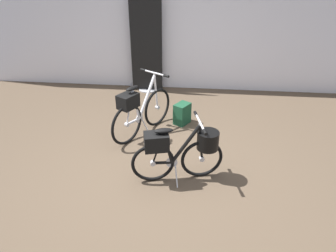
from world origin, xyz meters
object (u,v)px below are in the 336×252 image
at_px(floor_banner_stand, 146,50).
at_px(display_bike_left, 139,110).
at_px(backpack_on_floor, 182,114).
at_px(folding_bike_foreground, 182,150).

height_order(floor_banner_stand, display_bike_left, floor_banner_stand).
bearing_deg(backpack_on_floor, folding_bike_foreground, -86.76).
distance_m(display_bike_left, backpack_on_floor, 0.79).
bearing_deg(floor_banner_stand, display_bike_left, -84.52).
bearing_deg(backpack_on_floor, display_bike_left, -143.73).
xyz_separation_m(display_bike_left, backpack_on_floor, (0.60, 0.44, -0.25)).
relative_size(floor_banner_stand, backpack_on_floor, 5.26).
bearing_deg(floor_banner_stand, folding_bike_foreground, -72.74).
xyz_separation_m(folding_bike_foreground, display_bike_left, (-0.68, 0.97, 0.00)).
height_order(folding_bike_foreground, display_bike_left, display_bike_left).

